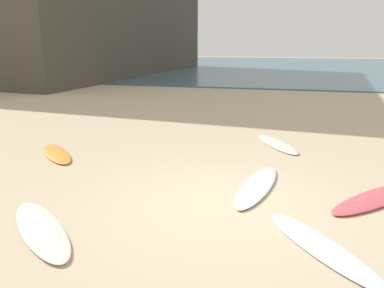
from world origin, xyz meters
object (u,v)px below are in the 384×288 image
surfboard_1 (41,229)px  surfboard_5 (57,153)px  surfboard_4 (378,197)px  surfboard_3 (322,247)px  surfboard_0 (277,144)px  surfboard_2 (257,186)px

surfboard_1 → surfboard_5: bearing=72.3°
surfboard_4 → surfboard_5: size_ratio=1.27×
surfboard_1 → surfboard_4: bearing=-21.0°
surfboard_1 → surfboard_3: 3.92m
surfboard_0 → surfboard_2: size_ratio=0.87×
surfboard_2 → surfboard_4: size_ratio=0.95×
surfboard_1 → surfboard_2: 3.81m
surfboard_2 → surfboard_5: surfboard_5 is taller
surfboard_0 → surfboard_3: (0.79, -5.24, 0.00)m
surfboard_0 → surfboard_2: bearing=-122.3°
surfboard_1 → surfboard_2: surfboard_1 is taller
surfboard_2 → surfboard_5: size_ratio=1.21×
surfboard_3 → surfboard_1: bearing=149.5°
surfboard_0 → surfboard_4: (1.84, -3.24, 0.00)m
surfboard_0 → surfboard_1: 6.50m
surfboard_1 → surfboard_4: size_ratio=0.89×
surfboard_1 → surfboard_3: surfboard_1 is taller
surfboard_3 → surfboard_5: 6.63m
surfboard_0 → surfboard_4: size_ratio=0.83×
surfboard_2 → surfboard_5: (-4.87, 0.98, 0.00)m
surfboard_3 → surfboard_2: bearing=79.4°
surfboard_4 → surfboard_2: bearing=-139.7°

